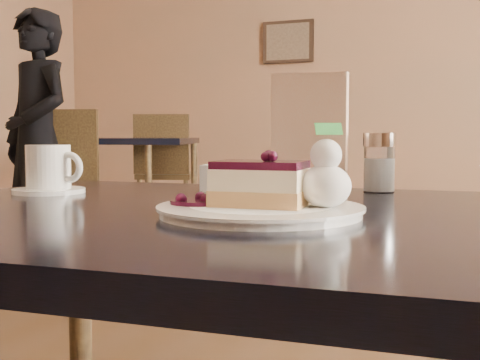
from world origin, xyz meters
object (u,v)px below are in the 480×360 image
(main_table, at_px, (270,266))
(patron, at_px, (37,139))
(dessert_plate, at_px, (260,211))
(coffee_set, at_px, (50,172))
(cheesecake_slice, at_px, (260,184))
(bg_table_far_left, at_px, (119,237))

(main_table, relative_size, patron, 0.75)
(main_table, bearing_deg, dessert_plate, -90.00)
(coffee_set, xyz_separation_m, patron, (-1.77, 2.09, 0.03))
(main_table, bearing_deg, cheesecake_slice, -90.00)
(main_table, distance_m, bg_table_far_left, 3.67)
(dessert_plate, distance_m, cheesecake_slice, 0.03)
(bg_table_far_left, bearing_deg, main_table, -70.66)
(cheesecake_slice, distance_m, coffee_set, 0.46)
(patron, bearing_deg, coffee_set, -26.53)
(main_table, bearing_deg, coffee_set, 164.91)
(main_table, height_order, bg_table_far_left, bg_table_far_left)
(main_table, height_order, dessert_plate, dessert_plate)
(cheesecake_slice, bearing_deg, coffee_set, 159.20)
(coffee_set, height_order, patron, patron)
(bg_table_far_left, bearing_deg, dessert_plate, -71.07)
(cheesecake_slice, bearing_deg, dessert_plate, -2.87)
(cheesecake_slice, bearing_deg, patron, 131.91)
(main_table, xyz_separation_m, cheesecake_slice, (0.00, -0.05, 0.11))
(cheesecake_slice, height_order, patron, patron)
(dessert_plate, height_order, coffee_set, coffee_set)
(cheesecake_slice, xyz_separation_m, coffee_set, (-0.44, 0.14, -0.00))
(cheesecake_slice, bearing_deg, main_table, 90.00)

